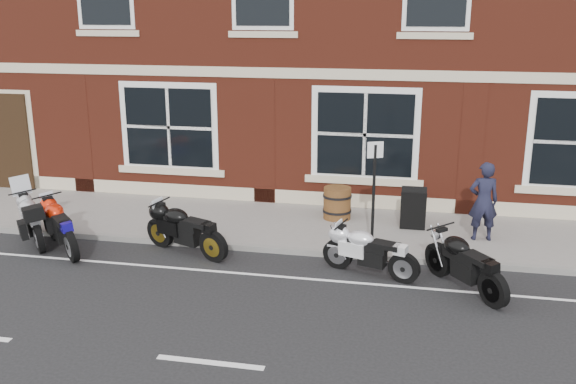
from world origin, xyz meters
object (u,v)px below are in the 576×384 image
(moto_touring_silver, at_px, (33,217))
(moto_sport_silver, at_px, (369,250))
(parking_sign, at_px, (374,189))
(moto_sport_red, at_px, (62,224))
(a_board_sign, at_px, (413,209))
(pedestrian_left, at_px, (483,201))
(moto_sport_black, at_px, (185,228))
(moto_naked_black, at_px, (465,261))
(barrel_planter, at_px, (337,203))

(moto_touring_silver, bearing_deg, moto_sport_silver, -44.11)
(parking_sign, bearing_deg, moto_sport_red, 165.66)
(moto_sport_silver, xyz_separation_m, a_board_sign, (0.78, 2.51, 0.08))
(moto_sport_silver, xyz_separation_m, pedestrian_left, (2.23, 2.10, 0.47))
(moto_touring_silver, bearing_deg, a_board_sign, -26.30)
(pedestrian_left, height_order, a_board_sign, pedestrian_left)
(moto_sport_silver, distance_m, pedestrian_left, 3.10)
(moto_touring_silver, bearing_deg, moto_sport_black, -41.45)
(pedestrian_left, relative_size, parking_sign, 0.75)
(moto_naked_black, distance_m, pedestrian_left, 2.52)
(parking_sign, bearing_deg, moto_sport_black, 166.18)
(pedestrian_left, bearing_deg, moto_sport_silver, 34.08)
(moto_sport_red, relative_size, moto_sport_black, 0.81)
(moto_sport_silver, distance_m, parking_sign, 1.30)
(moto_sport_black, height_order, moto_sport_silver, moto_sport_black)
(moto_naked_black, height_order, barrel_planter, moto_naked_black)
(moto_sport_black, xyz_separation_m, pedestrian_left, (6.02, 1.73, 0.42))
(moto_sport_red, xyz_separation_m, moto_sport_black, (2.61, 0.31, -0.01))
(moto_sport_silver, relative_size, a_board_sign, 2.03)
(moto_sport_black, relative_size, a_board_sign, 2.17)
(moto_sport_silver, bearing_deg, pedestrian_left, -27.16)
(moto_sport_red, distance_m, pedestrian_left, 8.88)
(barrel_planter, xyz_separation_m, parking_sign, (0.97, -2.02, 0.94))
(pedestrian_left, height_order, barrel_planter, pedestrian_left)
(moto_sport_black, bearing_deg, barrel_planter, -24.90)
(moto_sport_red, height_order, pedestrian_left, pedestrian_left)
(a_board_sign, bearing_deg, barrel_planter, 166.76)
(moto_sport_black, bearing_deg, a_board_sign, -42.02)
(moto_touring_silver, xyz_separation_m, a_board_sign, (8.06, 2.11, 0.04))
(barrel_planter, bearing_deg, a_board_sign, -13.21)
(moto_touring_silver, xyz_separation_m, parking_sign, (7.27, 0.50, 0.89))
(pedestrian_left, xyz_separation_m, barrel_planter, (-3.21, 0.82, -0.48))
(barrel_planter, height_order, parking_sign, parking_sign)
(moto_sport_black, height_order, parking_sign, parking_sign)
(moto_touring_silver, height_order, a_board_sign, moto_touring_silver)
(moto_touring_silver, bearing_deg, parking_sign, -37.00)
(moto_sport_silver, height_order, a_board_sign, a_board_sign)
(moto_naked_black, xyz_separation_m, parking_sign, (-1.75, 1.24, 0.88))
(a_board_sign, distance_m, parking_sign, 1.98)
(pedestrian_left, height_order, parking_sign, parking_sign)
(moto_touring_silver, height_order, moto_naked_black, moto_touring_silver)
(moto_touring_silver, distance_m, pedestrian_left, 9.66)
(moto_naked_black, height_order, a_board_sign, a_board_sign)
(a_board_sign, height_order, barrel_planter, a_board_sign)
(moto_sport_silver, height_order, moto_naked_black, moto_naked_black)
(moto_sport_black, distance_m, barrel_planter, 3.80)
(moto_sport_red, distance_m, moto_naked_black, 8.16)
(moto_sport_black, relative_size, pedestrian_left, 1.19)
(pedestrian_left, distance_m, barrel_planter, 3.34)
(pedestrian_left, bearing_deg, parking_sign, 18.89)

